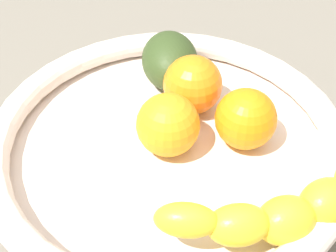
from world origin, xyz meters
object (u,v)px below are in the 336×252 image
object	(u,v)px
banana_draped_left	(301,199)
orange_mid_right	(168,125)
fruit_bowl	(168,144)
orange_mid_left	(246,121)
orange_front	(193,85)
avocado_dark	(170,60)

from	to	relation	value
banana_draped_left	orange_mid_right	bearing A→B (deg)	134.22
banana_draped_left	orange_mid_right	distance (cm)	14.26
fruit_bowl	banana_draped_left	xyz separation A→B (cm)	(9.93, -10.26, 2.68)
fruit_bowl	orange_mid_left	bearing A→B (deg)	-2.20
orange_front	avocado_dark	bearing A→B (deg)	109.68
orange_mid_left	banana_draped_left	bearing A→B (deg)	-77.62
avocado_dark	banana_draped_left	bearing A→B (deg)	-68.44
orange_front	orange_mid_left	bearing A→B (deg)	-54.58
orange_mid_left	orange_mid_right	size ratio (longest dim) A/B	0.98
orange_mid_left	orange_mid_right	world-z (taller)	orange_mid_right
fruit_bowl	orange_mid_right	xyz separation A→B (cm)	(-0.02, -0.03, 2.73)
orange_front	orange_mid_right	world-z (taller)	same
orange_front	avocado_dark	world-z (taller)	orange_front
orange_mid_right	avocado_dark	size ratio (longest dim) A/B	0.73
orange_mid_right	orange_mid_left	bearing A→B (deg)	-1.96
fruit_bowl	orange_mid_right	size ratio (longest dim) A/B	5.78
fruit_bowl	banana_draped_left	size ratio (longest dim) A/B	1.50
fruit_bowl	avocado_dark	xyz separation A→B (cm)	(1.54, 10.97, 2.47)
banana_draped_left	orange_mid_left	distance (cm)	10.20
fruit_bowl	avocado_dark	bearing A→B (deg)	82.01
orange_mid_right	avocado_dark	distance (cm)	11.12
avocado_dark	orange_mid_right	bearing A→B (deg)	-98.08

